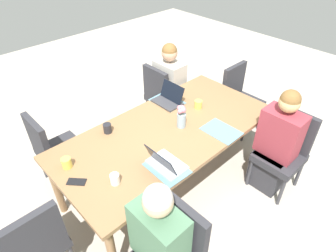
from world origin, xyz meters
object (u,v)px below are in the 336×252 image
object	(u,v)px
person_far_left_far	(276,147)
flower_vase	(181,116)
chair_head_right_right_far	(34,242)
coffee_mug_centre_left	(107,128)
dining_table	(168,135)
chair_far_left_near	(173,250)
person_far_left_near	(159,249)
chair_near_right_mid	(54,148)
coffee_mug_near_left	(115,179)
laptop_near_left_mid	(169,99)
chair_far_left_far	(285,148)
chair_near_left_mid	(162,94)
person_near_left_mid	(169,92)
laptop_far_left_near	(165,163)
coffee_mug_centre_right	(198,104)
phone_black	(77,182)
chair_head_left_right_near	(239,96)
coffee_mug_near_right	(67,163)

from	to	relation	value
person_far_left_far	flower_vase	world-z (taller)	person_far_left_far
chair_head_right_right_far	coffee_mug_centre_left	size ratio (longest dim) A/B	9.56
dining_table	chair_far_left_near	world-z (taller)	chair_far_left_near
person_far_left_near	chair_near_right_mid	world-z (taller)	person_far_left_near
person_far_left_far	chair_near_right_mid	world-z (taller)	person_far_left_far
flower_vase	coffee_mug_near_left	world-z (taller)	flower_vase
chair_far_left_near	person_far_left_near	size ratio (longest dim) A/B	0.75
dining_table	person_far_left_far	bearing A→B (deg)	136.59
laptop_near_left_mid	coffee_mug_near_left	bearing A→B (deg)	26.59
chair_far_left_far	chair_head_right_right_far	xyz separation A→B (m)	(2.34, -0.77, 0.00)
chair_near_left_mid	person_far_left_far	distance (m)	1.64
person_near_left_mid	coffee_mug_near_left	xyz separation A→B (m)	(1.57, 1.01, 0.27)
laptop_far_left_near	chair_far_left_far	bearing A→B (deg)	158.91
person_far_left_near	chair_head_right_right_far	xyz separation A→B (m)	(0.63, -0.71, -0.03)
chair_head_right_right_far	laptop_far_left_near	world-z (taller)	laptop_far_left_near
chair_near_left_mid	coffee_mug_centre_right	size ratio (longest dim) A/B	10.24
flower_vase	laptop_far_left_near	bearing A→B (deg)	30.86
chair_far_left_near	chair_far_left_far	xyz separation A→B (m)	(-1.63, 0.01, 0.00)
person_far_left_near	phone_black	world-z (taller)	person_far_left_near
chair_far_left_far	chair_head_right_right_far	distance (m)	2.46
person_far_left_near	flower_vase	distance (m)	1.25
chair_far_left_far	laptop_far_left_near	bearing A→B (deg)	-21.09
chair_head_left_right_near	coffee_mug_near_right	bearing A→B (deg)	-2.63
person_far_left_near	person_near_left_mid	bearing A→B (deg)	-135.73
chair_near_right_mid	chair_far_left_near	bearing A→B (deg)	93.74
person_far_left_near	coffee_mug_centre_left	distance (m)	1.24
coffee_mug_near_right	phone_black	xyz separation A→B (m)	(0.03, 0.21, -0.04)
chair_near_right_mid	coffee_mug_centre_right	world-z (taller)	chair_near_right_mid
person_near_left_mid	coffee_mug_centre_right	world-z (taller)	person_near_left_mid
person_near_left_mid	person_far_left_far	xyz separation A→B (m)	(-0.03, 1.57, 0.00)
person_far_left_near	chair_far_left_far	xyz separation A→B (m)	(-1.71, 0.07, -0.03)
person_far_left_near	coffee_mug_near_left	xyz separation A→B (m)	(-0.04, -0.56, 0.27)
chair_head_right_right_far	person_far_left_near	bearing A→B (deg)	131.79
chair_near_right_mid	chair_head_right_right_far	bearing A→B (deg)	56.51
chair_near_left_mid	coffee_mug_near_right	size ratio (longest dim) A/B	9.70
chair_near_right_mid	coffee_mug_centre_right	distance (m)	1.60
laptop_near_left_mid	coffee_mug_near_right	size ratio (longest dim) A/B	3.45
chair_near_left_mid	coffee_mug_centre_right	bearing A→B (deg)	75.78
person_far_left_far	laptop_near_left_mid	size ratio (longest dim) A/B	3.73
person_far_left_near	chair_far_left_near	bearing A→B (deg)	141.24
chair_near_left_mid	coffee_mug_near_left	xyz separation A→B (m)	(1.49, 1.07, 0.30)
chair_far_left_near	person_near_left_mid	world-z (taller)	person_near_left_mid
phone_black	chair_near_right_mid	bearing A→B (deg)	127.92
chair_near_left_mid	coffee_mug_centre_left	xyz separation A→B (m)	(1.16, 0.48, 0.30)
chair_far_left_far	coffee_mug_near_left	bearing A→B (deg)	-20.61
phone_black	person_far_left_far	bearing A→B (deg)	24.35
laptop_near_left_mid	coffee_mug_centre_right	size ratio (longest dim) A/B	3.64
person_far_left_far	coffee_mug_near_left	bearing A→B (deg)	-19.60
chair_near_left_mid	chair_head_right_right_far	distance (m)	2.35
flower_vase	coffee_mug_near_right	world-z (taller)	flower_vase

